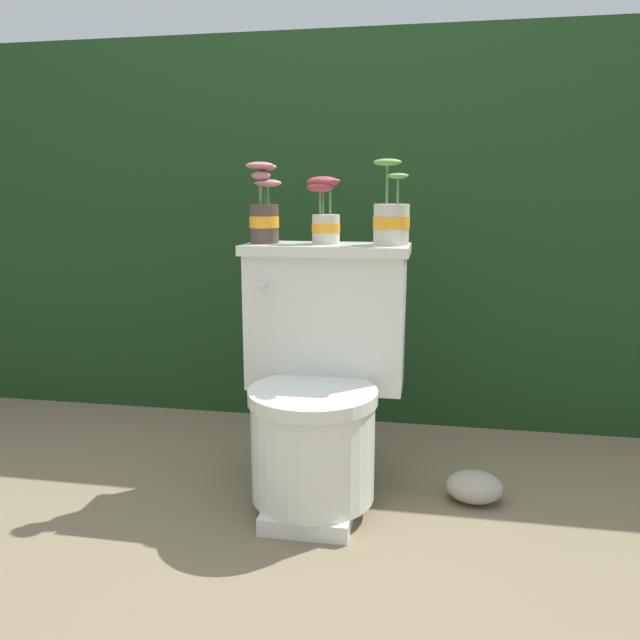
{
  "coord_description": "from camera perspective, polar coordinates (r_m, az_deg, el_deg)",
  "views": [
    {
      "loc": [
        0.31,
        -1.63,
        0.9
      ],
      "look_at": [
        -0.01,
        0.11,
        0.54
      ],
      "focal_mm": 35.0,
      "sensor_mm": 36.0,
      "label": 1
    }
  ],
  "objects": [
    {
      "name": "ground_plane",
      "position": [
        1.89,
        -0.47,
        -17.06
      ],
      "size": [
        12.0,
        12.0,
        0.0
      ],
      "primitive_type": "plane",
      "color": "#75664C"
    },
    {
      "name": "hedge_backdrop",
      "position": [
        2.9,
        4.12,
        8.35
      ],
      "size": [
        4.25,
        0.98,
        1.49
      ],
      "color": "#193819",
      "rests_on": "ground"
    },
    {
      "name": "toilet",
      "position": [
        1.85,
        -0.01,
        -5.49
      ],
      "size": [
        0.5,
        0.52,
        0.75
      ],
      "color": "silver",
      "rests_on": "ground"
    },
    {
      "name": "potted_plant_left",
      "position": [
        1.93,
        -5.14,
        9.89
      ],
      "size": [
        0.11,
        0.09,
        0.24
      ],
      "color": "#47382D",
      "rests_on": "toilet"
    },
    {
      "name": "potted_plant_midleft",
      "position": [
        1.91,
        0.45,
        9.71
      ],
      "size": [
        0.1,
        0.09,
        0.2
      ],
      "color": "beige",
      "rests_on": "toilet"
    },
    {
      "name": "potted_plant_middle",
      "position": [
        1.87,
        6.53,
        9.18
      ],
      "size": [
        0.11,
        0.12,
        0.25
      ],
      "color": "beige",
      "rests_on": "toilet"
    },
    {
      "name": "garden_stone",
      "position": [
        1.98,
        13.93,
        -14.59
      ],
      "size": [
        0.17,
        0.13,
        0.09
      ],
      "color": "#9E9384",
      "rests_on": "ground"
    }
  ]
}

